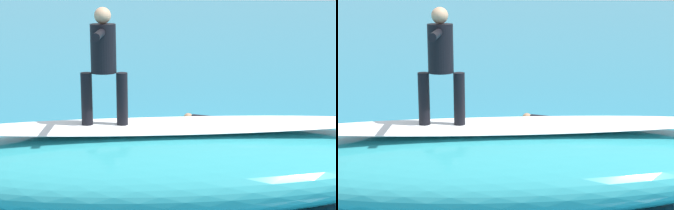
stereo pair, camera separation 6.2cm
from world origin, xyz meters
TOP-DOWN VIEW (x-y plane):
  - ground_plane at (0.00, 0.00)m, footprint 120.00×120.00m
  - wave_crest at (0.48, 2.89)m, footprint 7.83×4.12m
  - wave_foam_lip at (0.48, 2.89)m, footprint 6.41×2.05m
  - surfboard_riding at (1.43, 3.05)m, footprint 1.93×0.62m
  - surfer_riding at (1.43, 3.05)m, footprint 0.65×1.56m
  - surfboard_paddling at (-0.05, -0.90)m, footprint 2.27×1.25m
  - surfer_paddling at (-0.17, -0.86)m, footprint 1.66×0.77m
  - foam_patch_near at (0.12, -1.00)m, footprint 0.81×1.01m
  - foam_patch_mid at (0.15, 2.55)m, footprint 0.74×0.76m
  - foam_patch_far at (-2.30, -0.42)m, footprint 1.34×1.36m

SIDE VIEW (x-z plane):
  - ground_plane at x=0.00m, z-range 0.00..0.00m
  - foam_patch_mid at x=0.15m, z-range 0.00..0.09m
  - surfboard_paddling at x=-0.05m, z-range 0.00..0.10m
  - foam_patch_near at x=0.12m, z-range 0.00..0.12m
  - foam_patch_far at x=-2.30m, z-range 0.00..0.16m
  - surfer_paddling at x=-0.17m, z-range 0.08..0.38m
  - wave_crest at x=0.48m, z-range 0.00..1.10m
  - surfboard_riding at x=1.43m, z-range 1.10..1.18m
  - wave_foam_lip at x=0.48m, z-range 1.10..1.18m
  - surfer_riding at x=1.43m, z-range 1.31..2.95m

